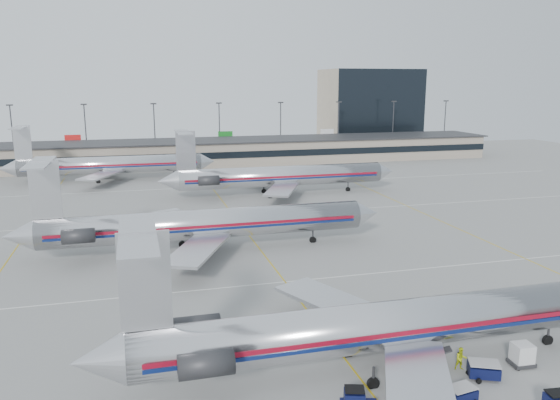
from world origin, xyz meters
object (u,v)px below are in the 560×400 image
object	(u,v)px
jet_foreground	(386,325)
belt_loader	(422,367)
jet_second_row	(199,224)
uld_container	(522,355)

from	to	relation	value
jet_foreground	belt_loader	bearing A→B (deg)	-32.48
jet_foreground	jet_second_row	bearing A→B (deg)	106.82
jet_foreground	jet_second_row	size ratio (longest dim) A/B	0.97
uld_container	jet_second_row	bearing A→B (deg)	123.49
belt_loader	jet_foreground	bearing A→B (deg)	165.24
jet_foreground	uld_container	bearing A→B (deg)	-13.34
uld_container	belt_loader	world-z (taller)	belt_loader
belt_loader	jet_second_row	bearing A→B (deg)	127.37
jet_second_row	uld_container	bearing A→B (deg)	-60.26
jet_second_row	uld_container	xyz separation A→B (m)	(19.78, -34.61, -2.65)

